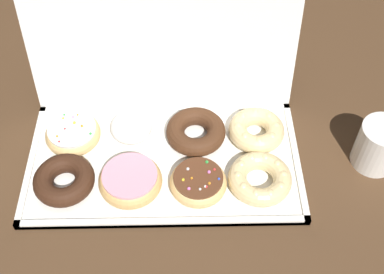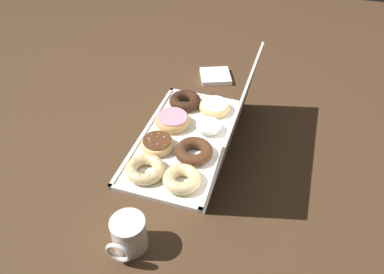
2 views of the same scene
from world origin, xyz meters
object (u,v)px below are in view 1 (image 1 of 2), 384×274
sprinkle_donut_2 (198,182)px  cruller_donut_3 (260,178)px  pink_frosted_donut_1 (130,180)px  powdered_filled_donut_5 (131,127)px  chocolate_cake_ring_donut_0 (64,180)px  sprinkle_donut_4 (73,133)px  cruller_donut_7 (256,130)px  coffee_mug (381,144)px  chocolate_cake_ring_donut_6 (196,132)px  donut_box (164,162)px

sprinkle_donut_2 → cruller_donut_3: size_ratio=0.89×
pink_frosted_donut_1 → powdered_filled_donut_5: bearing=92.5°
chocolate_cake_ring_donut_0 → sprinkle_donut_4: bearing=89.1°
chocolate_cake_ring_donut_0 → powdered_filled_donut_5: powdered_filled_donut_5 is taller
cruller_donut_3 → cruller_donut_7: size_ratio=1.06×
pink_frosted_donut_1 → coffee_mug: bearing=7.4°
sprinkle_donut_2 → chocolate_cake_ring_donut_6: 0.12m
chocolate_cake_ring_donut_0 → chocolate_cake_ring_donut_6: bearing=24.5°
sprinkle_donut_4 → coffee_mug: size_ratio=1.03×
chocolate_cake_ring_donut_0 → sprinkle_donut_4: sprinkle_donut_4 is taller
cruller_donut_3 → cruller_donut_7: (0.01, 0.12, 0.00)m
sprinkle_donut_2 → donut_box: bearing=135.1°
powdered_filled_donut_5 → cruller_donut_7: powdered_filled_donut_5 is taller
pink_frosted_donut_1 → sprinkle_donut_4: same height
cruller_donut_3 → chocolate_cake_ring_donut_6: (-0.12, 0.12, -0.00)m
donut_box → pink_frosted_donut_1: bearing=-135.3°
cruller_donut_3 → chocolate_cake_ring_donut_6: same height
coffee_mug → cruller_donut_7: bearing=166.3°
donut_box → chocolate_cake_ring_donut_0: 0.19m
sprinkle_donut_4 → powdered_filled_donut_5: size_ratio=1.31×
sprinkle_donut_4 → sprinkle_donut_2: bearing=-26.2°
donut_box → cruller_donut_3: size_ratio=4.44×
donut_box → sprinkle_donut_2: bearing=-44.9°
donut_box → coffee_mug: size_ratio=4.96×
chocolate_cake_ring_donut_0 → pink_frosted_donut_1: (0.12, -0.00, 0.00)m
chocolate_cake_ring_donut_6 → chocolate_cake_ring_donut_0: bearing=-155.5°
coffee_mug → powdered_filled_donut_5: bearing=172.4°
powdered_filled_donut_5 → coffee_mug: bearing=-7.6°
powdered_filled_donut_5 → coffee_mug: 0.49m
pink_frosted_donut_1 → cruller_donut_3: bearing=0.3°
pink_frosted_donut_1 → sprinkle_donut_2: 0.13m
pink_frosted_donut_1 → sprinkle_donut_4: (-0.12, 0.12, -0.00)m
cruller_donut_3 → chocolate_cake_ring_donut_6: bearing=135.2°
sprinkle_donut_2 → cruller_donut_7: size_ratio=0.95×
pink_frosted_donut_1 → cruller_donut_3: 0.24m
cruller_donut_7 → sprinkle_donut_2: bearing=-134.2°
cruller_donut_3 → chocolate_cake_ring_donut_6: 0.16m
pink_frosted_donut_1 → cruller_donut_7: (0.25, 0.12, -0.00)m
pink_frosted_donut_1 → coffee_mug: 0.48m
sprinkle_donut_4 → cruller_donut_7: (0.37, 0.00, 0.00)m
cruller_donut_3 → sprinkle_donut_4: bearing=162.3°
donut_box → coffee_mug: coffee_mug is taller
sprinkle_donut_4 → chocolate_cake_ring_donut_6: size_ratio=0.92×
chocolate_cake_ring_donut_0 → cruller_donut_3: size_ratio=0.96×
cruller_donut_3 → powdered_filled_donut_5: size_ratio=1.42×
sprinkle_donut_4 → powdered_filled_donut_5: powdered_filled_donut_5 is taller
chocolate_cake_ring_donut_0 → cruller_donut_7: (0.37, 0.11, 0.00)m
donut_box → sprinkle_donut_4: (-0.18, 0.06, 0.02)m
chocolate_cake_ring_donut_6 → coffee_mug: size_ratio=1.12×
sprinkle_donut_2 → cruller_donut_3: (0.12, 0.01, 0.00)m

